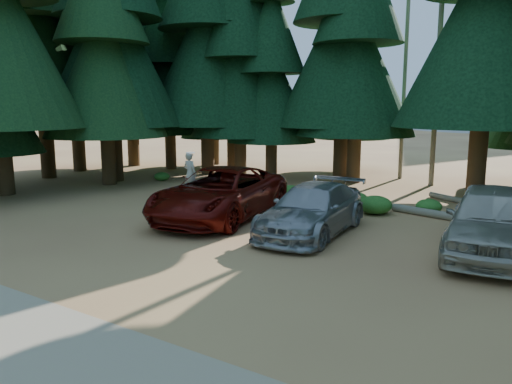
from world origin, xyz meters
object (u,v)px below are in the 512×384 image
Objects in this scene: silver_minivan_right at (493,220)px; log_left at (254,191)px; red_pickup at (220,193)px; silver_minivan_center at (312,210)px; log_right at (450,217)px; frisbee_player at (190,174)px; log_mid at (457,200)px.

silver_minivan_right is 1.43× the size of log_left.
red_pickup is 4.88m from log_left.
red_pickup is 1.23× the size of silver_minivan_center.
log_right is (8.37, -0.59, 0.01)m from log_left.
red_pickup is 2.86m from frisbee_player.
silver_minivan_center is at bearing -78.01° from log_mid.
silver_minivan_right is (8.54, 0.44, 0.05)m from red_pickup.
silver_minivan_center is 1.18× the size of log_right.
log_mid is 3.45m from log_right.
log_right is (0.45, -3.42, 0.02)m from log_mid.
silver_minivan_right is at bearing 179.19° from frisbee_player.
silver_minivan_center is 7.04m from log_left.
frisbee_player is at bearing 161.93° from silver_minivan_center.
silver_minivan_right is at bearing -46.81° from log_left.
silver_minivan_center is 1.36× the size of log_left.
frisbee_player reaches higher than silver_minivan_center.
log_mid is (-2.20, 6.94, -0.80)m from silver_minivan_right.
silver_minivan_center is 5.23m from log_right.
frisbee_player is (-2.49, 1.35, 0.35)m from red_pickup.
silver_minivan_center reaches higher than log_left.
frisbee_player reaches higher than silver_minivan_right.
log_mid is at bearing -5.03° from log_left.
log_mid is at bearing 40.17° from red_pickup.
log_left is at bearing 99.93° from red_pickup.
silver_minivan_right is 3.19× the size of frisbee_player.
frisbee_player is 9.71m from log_right.
silver_minivan_center is at bearing -179.47° from silver_minivan_right.
red_pickup is at bearing -98.81° from log_mid.
log_mid is (7.92, 2.83, -0.02)m from log_left.
silver_minivan_center is at bearing -11.55° from red_pickup.
frisbee_player is at bearing 142.41° from red_pickup.
log_right is (6.80, 3.97, -0.74)m from red_pickup.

